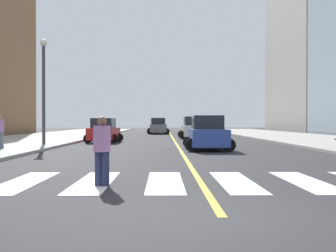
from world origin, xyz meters
name	(u,v)px	position (x,y,z in m)	size (l,w,h in m)	color
ground_plane	(223,218)	(0.00, 0.00, 0.00)	(220.00, 220.00, 0.00)	#28282B
crosswalk_paint	(200,182)	(0.00, 4.00, 0.01)	(13.50, 4.00, 0.01)	silver
lane_divider_paint	(171,136)	(0.00, 40.00, 0.01)	(0.16, 80.00, 0.01)	yellow
parking_garage_concrete	(335,43)	(28.44, 64.31, 15.01)	(18.00, 24.00, 30.03)	#9E9B93
car_red_nearest	(104,131)	(-5.40, 24.80, 0.85)	(2.68, 4.17, 1.82)	red
car_silver_second	(158,126)	(-1.67, 52.90, 0.96)	(2.95, 4.63, 2.04)	#B7B7BC
car_gray_third	(158,127)	(-1.57, 47.20, 0.97)	(2.95, 4.66, 2.07)	slate
car_white_fourth	(194,128)	(1.91, 31.89, 0.96)	(2.88, 4.60, 2.05)	silver
car_blue_fifth	(208,134)	(1.52, 16.31, 0.89)	(2.67, 4.26, 1.89)	#2D479E
pedestrian_crossing	(102,148)	(-2.41, 3.32, 0.92)	(0.41, 0.41, 1.66)	#232847
pedestrian_walking_west	(0,130)	(-9.49, 15.28, 1.11)	(0.43, 0.43, 1.74)	slate
street_lamp	(44,81)	(-8.39, 19.46, 4.07)	(0.44, 0.44, 6.55)	#38383D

